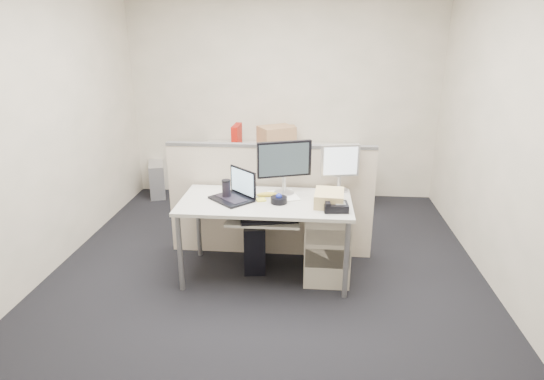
# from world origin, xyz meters

# --- Properties ---
(floor) EXTENTS (4.00, 4.50, 0.01)m
(floor) POSITION_xyz_m (0.00, 0.00, -0.01)
(floor) COLOR black
(floor) RESTS_ON ground
(wall_back) EXTENTS (4.00, 0.02, 2.70)m
(wall_back) POSITION_xyz_m (0.00, 2.25, 1.35)
(wall_back) COLOR beige
(wall_back) RESTS_ON ground
(wall_front) EXTENTS (4.00, 0.02, 2.70)m
(wall_front) POSITION_xyz_m (0.00, -2.25, 1.35)
(wall_front) COLOR beige
(wall_front) RESTS_ON ground
(wall_left) EXTENTS (0.02, 4.50, 2.70)m
(wall_left) POSITION_xyz_m (-2.00, 0.00, 1.35)
(wall_left) COLOR beige
(wall_left) RESTS_ON ground
(wall_right) EXTENTS (0.02, 4.50, 2.70)m
(wall_right) POSITION_xyz_m (2.00, 0.00, 1.35)
(wall_right) COLOR beige
(wall_right) RESTS_ON ground
(desk) EXTENTS (1.50, 0.75, 0.73)m
(desk) POSITION_xyz_m (0.00, 0.00, 0.66)
(desk) COLOR #B2AFA7
(desk) RESTS_ON floor
(keyboard_tray) EXTENTS (0.62, 0.32, 0.02)m
(keyboard_tray) POSITION_xyz_m (0.00, -0.18, 0.62)
(keyboard_tray) COLOR #B2AFA7
(keyboard_tray) RESTS_ON desk
(drawer_pedestal) EXTENTS (0.40, 0.55, 0.65)m
(drawer_pedestal) POSITION_xyz_m (0.55, 0.05, 0.33)
(drawer_pedestal) COLOR #B3AA96
(drawer_pedestal) RESTS_ON floor
(cubicle_partition) EXTENTS (2.00, 0.06, 1.10)m
(cubicle_partition) POSITION_xyz_m (0.00, 0.45, 0.55)
(cubicle_partition) COLOR #BCAB96
(cubicle_partition) RESTS_ON floor
(back_counter) EXTENTS (2.00, 0.60, 0.72)m
(back_counter) POSITION_xyz_m (0.00, 1.93, 0.36)
(back_counter) COLOR #B3AA96
(back_counter) RESTS_ON floor
(monitor_main) EXTENTS (0.53, 0.34, 0.49)m
(monitor_main) POSITION_xyz_m (0.15, 0.18, 0.98)
(monitor_main) COLOR black
(monitor_main) RESTS_ON desk
(monitor_small) EXTENTS (0.38, 0.24, 0.43)m
(monitor_small) POSITION_xyz_m (0.65, 0.32, 0.95)
(monitor_small) COLOR #B7B7BC
(monitor_small) RESTS_ON desk
(laptop) EXTENTS (0.44, 0.43, 0.26)m
(laptop) POSITION_xyz_m (-0.30, -0.02, 0.86)
(laptop) COLOR black
(laptop) RESTS_ON desk
(trackball) EXTENTS (0.16, 0.16, 0.05)m
(trackball) POSITION_xyz_m (0.12, -0.05, 0.76)
(trackball) COLOR black
(trackball) RESTS_ON desk
(desk_phone) EXTENTS (0.21, 0.18, 0.06)m
(desk_phone) POSITION_xyz_m (0.60, -0.18, 0.76)
(desk_phone) COLOR black
(desk_phone) RESTS_ON desk
(paper_stack) EXTENTS (0.32, 0.36, 0.01)m
(paper_stack) POSITION_xyz_m (0.15, 0.12, 0.74)
(paper_stack) COLOR white
(paper_stack) RESTS_ON desk
(sticky_pad) EXTENTS (0.10, 0.10, 0.01)m
(sticky_pad) POSITION_xyz_m (-0.04, 0.00, 0.74)
(sticky_pad) COLOR #FFF744
(sticky_pad) RESTS_ON desk
(travel_mug) EXTENTS (0.09, 0.09, 0.16)m
(travel_mug) POSITION_xyz_m (-0.35, 0.02, 0.81)
(travel_mug) COLOR black
(travel_mug) RESTS_ON desk
(banana) EXTENTS (0.20, 0.09, 0.04)m
(banana) POSITION_xyz_m (0.00, 0.10, 0.75)
(banana) COLOR #FFEC44
(banana) RESTS_ON desk
(cellphone) EXTENTS (0.06, 0.10, 0.01)m
(cellphone) POSITION_xyz_m (0.10, 0.05, 0.74)
(cellphone) COLOR black
(cellphone) RESTS_ON desk
(manila_folders) EXTENTS (0.27, 0.33, 0.12)m
(manila_folders) POSITION_xyz_m (0.55, -0.05, 0.79)
(manila_folders) COLOR #D2C27D
(manila_folders) RESTS_ON desk
(keyboard) EXTENTS (0.50, 0.27, 0.03)m
(keyboard) POSITION_xyz_m (0.05, -0.22, 0.64)
(keyboard) COLOR black
(keyboard) RESTS_ON keyboard_tray
(pc_tower_desk) EXTENTS (0.25, 0.51, 0.46)m
(pc_tower_desk) POSITION_xyz_m (-0.12, 0.19, 0.23)
(pc_tower_desk) COLOR black
(pc_tower_desk) RESTS_ON floor
(pc_tower_spare_dark) EXTENTS (0.30, 0.44, 0.38)m
(pc_tower_spare_dark) POSITION_xyz_m (-1.05, 1.63, 0.19)
(pc_tower_spare_dark) COLOR black
(pc_tower_spare_dark) RESTS_ON floor
(pc_tower_spare_silver) EXTENTS (0.34, 0.52, 0.45)m
(pc_tower_spare_silver) POSITION_xyz_m (-1.70, 2.03, 0.22)
(pc_tower_spare_silver) COLOR #B7B7BC
(pc_tower_spare_silver) RESTS_ON floor
(cardboard_box_left) EXTENTS (0.51, 0.47, 0.31)m
(cardboard_box_left) POSITION_xyz_m (-0.05, 1.81, 0.87)
(cardboard_box_left) COLOR #A77550
(cardboard_box_left) RESTS_ON back_counter
(cardboard_box_right) EXTENTS (0.39, 0.33, 0.26)m
(cardboard_box_right) POSITION_xyz_m (0.00, 2.05, 0.85)
(cardboard_box_right) COLOR #A77550
(cardboard_box_right) RESTS_ON back_counter
(red_binder) EXTENTS (0.09, 0.34, 0.31)m
(red_binder) POSITION_xyz_m (-0.55, 1.83, 0.88)
(red_binder) COLOR #AC130A
(red_binder) RESTS_ON back_counter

